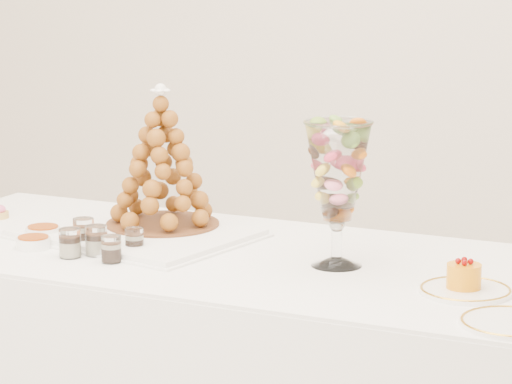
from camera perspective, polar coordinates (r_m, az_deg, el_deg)
The scene contains 13 objects.
lace_tray at distance 3.26m, azimuth -5.68°, elevation -1.95°, with size 0.57×0.43×0.02m, color white.
macaron_vase at distance 2.91m, azimuth 3.87°, elevation 0.89°, with size 0.16×0.16×0.35m.
cake_plate at distance 2.78m, azimuth 9.83°, elevation -4.60°, with size 0.21×0.21×0.01m, color white.
spare_plate at distance 2.56m, azimuth 11.93°, elevation -6.06°, with size 0.22×0.22×0.01m, color white.
verrine_a at distance 3.17m, azimuth -8.12°, elevation -1.89°, with size 0.05×0.05×0.07m, color white.
verrine_b at distance 3.07m, azimuth -7.53°, elevation -2.28°, with size 0.06×0.06×0.08m, color white.
verrine_c at distance 3.09m, azimuth -5.75°, elevation -2.27°, with size 0.05×0.05×0.06m, color white.
verrine_d at distance 3.06m, azimuth -8.75°, elevation -2.39°, with size 0.05×0.05×0.07m, color white.
verrine_e at distance 3.00m, azimuth -6.83°, elevation -2.69°, with size 0.05×0.05×0.07m, color white.
ramekin_back at distance 3.28m, azimuth -9.99°, elevation -1.89°, with size 0.09×0.09×0.03m, color white.
ramekin_front at distance 3.17m, azimuth -10.44°, elevation -2.37°, with size 0.09×0.09×0.03m, color white.
croquembouche at distance 3.27m, azimuth -4.46°, elevation 1.65°, with size 0.31×0.31×0.38m.
mousse_cake at distance 2.77m, azimuth 9.76°, elevation -3.90°, with size 0.08×0.08×0.07m.
Camera 1 is at (1.40, -2.45, 1.54)m, focal length 85.00 mm.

